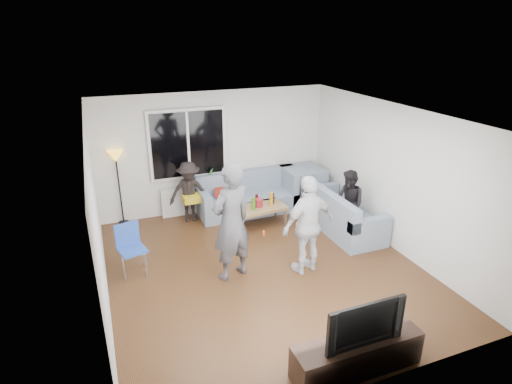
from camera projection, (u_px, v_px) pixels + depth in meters
name	position (u px, v px, depth m)	size (l,w,h in m)	color
floor	(263.00, 269.00, 7.15)	(5.00, 5.50, 0.04)	#56351C
ceiling	(265.00, 114.00, 6.17)	(5.00, 5.50, 0.04)	white
wall_back	(215.00, 152.00, 9.06)	(5.00, 0.04, 2.60)	silver
wall_front	(368.00, 294.00, 4.26)	(5.00, 0.04, 2.60)	silver
wall_left	(96.00, 222.00, 5.81)	(0.04, 5.50, 2.60)	silver
wall_right	(394.00, 178.00, 7.51)	(0.04, 5.50, 2.60)	silver
window_frame	(188.00, 144.00, 8.69)	(1.62, 0.06, 1.47)	white
window_glass	(188.00, 144.00, 8.66)	(1.50, 0.02, 1.35)	black
window_mullion	(188.00, 145.00, 8.65)	(0.05, 0.03, 1.35)	white
radiator	(192.00, 200.00, 9.11)	(1.30, 0.12, 0.62)	silver
potted_plant	(210.00, 176.00, 9.05)	(0.21, 0.17, 0.38)	#326829
vase	(181.00, 185.00, 8.87)	(0.16, 0.16, 0.16)	white
sofa_back_section	(251.00, 193.00, 9.16)	(2.30, 0.85, 0.85)	slate
sofa_right_section	(342.00, 209.00, 8.35)	(0.85, 2.00, 0.85)	slate
sofa_corner	(302.00, 186.00, 9.59)	(0.85, 0.85, 0.85)	slate
cushion_yellow	(192.00, 198.00, 8.67)	(0.38, 0.32, 0.14)	gold
cushion_red	(223.00, 192.00, 8.98)	(0.36, 0.30, 0.13)	maroon
coffee_table	(258.00, 216.00, 8.62)	(1.10, 0.60, 0.40)	olive
pitcher	(259.00, 203.00, 8.52)	(0.17, 0.17, 0.17)	maroon
side_chair	(133.00, 251.00, 6.82)	(0.40, 0.40, 0.86)	#274CAD
floor_lamp	(119.00, 188.00, 8.47)	(0.32, 0.32, 1.56)	gold
player_left	(231.00, 222.00, 6.56)	(0.71, 0.46, 1.94)	#454549
player_right	(308.00, 225.00, 6.77)	(0.98, 0.41, 1.67)	silver
spectator_right	(349.00, 203.00, 8.09)	(0.63, 0.49, 1.29)	black
spectator_back	(189.00, 192.00, 8.65)	(0.83, 0.48, 1.28)	black
tv_console	(357.00, 355.00, 4.95)	(1.60, 0.40, 0.44)	#2F1E17
television	(361.00, 320.00, 4.76)	(0.99, 0.13, 0.57)	black
bottle_e	(273.00, 198.00, 8.69)	(0.07, 0.07, 0.21)	black
bottle_b	(253.00, 204.00, 8.34)	(0.08, 0.08, 0.27)	#318317
bottle_c	(257.00, 200.00, 8.61)	(0.07, 0.07, 0.22)	black
bottle_a	(242.00, 203.00, 8.43)	(0.07, 0.07, 0.24)	#C8830B
bottle_d	(271.00, 199.00, 8.55)	(0.07, 0.07, 0.29)	orange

